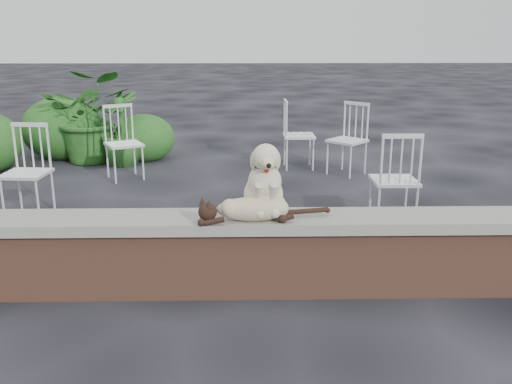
{
  "coord_description": "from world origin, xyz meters",
  "views": [
    {
      "loc": [
        0.22,
        -3.72,
        1.84
      ],
      "look_at": [
        0.29,
        0.2,
        0.7
      ],
      "focal_mm": 38.95,
      "sensor_mm": 36.0,
      "label": 1
    }
  ],
  "objects_px": {
    "chair_e": "(299,134)",
    "chair_c": "(394,179)",
    "chair_a": "(124,143)",
    "cat": "(252,208)",
    "potted_plant_b": "(121,129)",
    "potted_plant_a": "(91,116)",
    "dog": "(263,177)",
    "chair_b": "(26,172)",
    "chair_d": "(347,139)"
  },
  "relations": [
    {
      "from": "chair_e",
      "to": "chair_c",
      "type": "relative_size",
      "value": 1.0
    },
    {
      "from": "chair_a",
      "to": "cat",
      "type": "bearing_deg",
      "value": -92.2
    },
    {
      "from": "chair_a",
      "to": "potted_plant_b",
      "type": "xyz_separation_m",
      "value": [
        -0.2,
        0.79,
        0.05
      ]
    },
    {
      "from": "chair_a",
      "to": "potted_plant_a",
      "type": "height_order",
      "value": "potted_plant_a"
    },
    {
      "from": "cat",
      "to": "chair_c",
      "type": "bearing_deg",
      "value": 41.66
    },
    {
      "from": "dog",
      "to": "chair_b",
      "type": "distance_m",
      "value": 2.93
    },
    {
      "from": "potted_plant_a",
      "to": "chair_e",
      "type": "bearing_deg",
      "value": -8.33
    },
    {
      "from": "chair_e",
      "to": "chair_c",
      "type": "distance_m",
      "value": 2.49
    },
    {
      "from": "chair_d",
      "to": "chair_e",
      "type": "relative_size",
      "value": 1.0
    },
    {
      "from": "chair_d",
      "to": "potted_plant_a",
      "type": "bearing_deg",
      "value": -149.2
    },
    {
      "from": "dog",
      "to": "potted_plant_b",
      "type": "relative_size",
      "value": 0.52
    },
    {
      "from": "chair_e",
      "to": "dog",
      "type": "bearing_deg",
      "value": 170.04
    },
    {
      "from": "chair_c",
      "to": "potted_plant_a",
      "type": "distance_m",
      "value": 4.62
    },
    {
      "from": "cat",
      "to": "potted_plant_b",
      "type": "relative_size",
      "value": 1.06
    },
    {
      "from": "chair_d",
      "to": "chair_a",
      "type": "relative_size",
      "value": 1.0
    },
    {
      "from": "chair_d",
      "to": "potted_plant_a",
      "type": "relative_size",
      "value": 0.71
    },
    {
      "from": "chair_d",
      "to": "chair_c",
      "type": "distance_m",
      "value": 2.03
    },
    {
      "from": "chair_b",
      "to": "potted_plant_b",
      "type": "xyz_separation_m",
      "value": [
        0.48,
        2.28,
        0.05
      ]
    },
    {
      "from": "potted_plant_b",
      "to": "potted_plant_a",
      "type": "bearing_deg",
      "value": 156.46
    },
    {
      "from": "dog",
      "to": "potted_plant_b",
      "type": "xyz_separation_m",
      "value": [
        -1.88,
        3.99,
        -0.33
      ]
    },
    {
      "from": "chair_e",
      "to": "chair_c",
      "type": "bearing_deg",
      "value": -164.46
    },
    {
      "from": "cat",
      "to": "chair_e",
      "type": "relative_size",
      "value": 1.18
    },
    {
      "from": "dog",
      "to": "cat",
      "type": "relative_size",
      "value": 0.49
    },
    {
      "from": "chair_a",
      "to": "chair_c",
      "type": "bearing_deg",
      "value": -59.25
    },
    {
      "from": "dog",
      "to": "chair_e",
      "type": "relative_size",
      "value": 0.58
    },
    {
      "from": "chair_d",
      "to": "potted_plant_b",
      "type": "bearing_deg",
      "value": -147.48
    },
    {
      "from": "chair_a",
      "to": "dog",
      "type": "bearing_deg",
      "value": -90.04
    },
    {
      "from": "chair_d",
      "to": "dog",
      "type": "bearing_deg",
      "value": -66.18
    },
    {
      "from": "chair_a",
      "to": "chair_d",
      "type": "bearing_deg",
      "value": -23.95
    },
    {
      "from": "chair_c",
      "to": "potted_plant_a",
      "type": "xyz_separation_m",
      "value": [
        -3.65,
        2.82,
        0.2
      ]
    },
    {
      "from": "cat",
      "to": "chair_a",
      "type": "height_order",
      "value": "chair_a"
    },
    {
      "from": "chair_d",
      "to": "chair_e",
      "type": "xyz_separation_m",
      "value": [
        -0.6,
        0.37,
        0.0
      ]
    },
    {
      "from": "chair_c",
      "to": "chair_e",
      "type": "bearing_deg",
      "value": -73.46
    },
    {
      "from": "chair_c",
      "to": "potted_plant_b",
      "type": "distance_m",
      "value": 4.13
    },
    {
      "from": "chair_a",
      "to": "potted_plant_b",
      "type": "bearing_deg",
      "value": 76.62
    },
    {
      "from": "chair_a",
      "to": "potted_plant_a",
      "type": "bearing_deg",
      "value": 96.19
    },
    {
      "from": "cat",
      "to": "chair_a",
      "type": "xyz_separation_m",
      "value": [
        -1.6,
        3.36,
        -0.2
      ]
    },
    {
      "from": "cat",
      "to": "chair_c",
      "type": "height_order",
      "value": "chair_c"
    },
    {
      "from": "chair_b",
      "to": "potted_plant_b",
      "type": "distance_m",
      "value": 2.33
    },
    {
      "from": "chair_a",
      "to": "chair_b",
      "type": "height_order",
      "value": "same"
    },
    {
      "from": "cat",
      "to": "potted_plant_a",
      "type": "distance_m",
      "value": 4.89
    },
    {
      "from": "chair_a",
      "to": "chair_e",
      "type": "bearing_deg",
      "value": -14.01
    },
    {
      "from": "potted_plant_b",
      "to": "chair_c",
      "type": "bearing_deg",
      "value": -39.47
    },
    {
      "from": "chair_d",
      "to": "potted_plant_b",
      "type": "height_order",
      "value": "potted_plant_b"
    },
    {
      "from": "cat",
      "to": "chair_b",
      "type": "height_order",
      "value": "chair_b"
    },
    {
      "from": "chair_d",
      "to": "potted_plant_a",
      "type": "xyz_separation_m",
      "value": [
        -3.55,
        0.8,
        0.2
      ]
    },
    {
      "from": "chair_a",
      "to": "chair_c",
      "type": "xyz_separation_m",
      "value": [
        2.99,
        -1.84,
        0.0
      ]
    },
    {
      "from": "dog",
      "to": "potted_plant_b",
      "type": "height_order",
      "value": "dog"
    },
    {
      "from": "potted_plant_a",
      "to": "cat",
      "type": "bearing_deg",
      "value": -62.54
    },
    {
      "from": "chair_b",
      "to": "potted_plant_b",
      "type": "bearing_deg",
      "value": 83.27
    }
  ]
}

